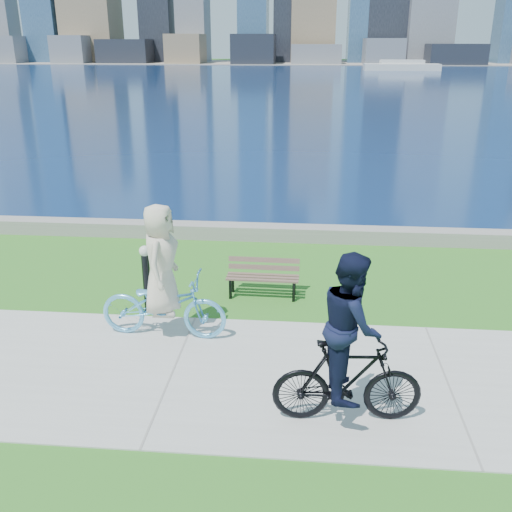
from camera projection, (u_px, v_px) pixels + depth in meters
The scene contains 10 objects.
ground at pixel (448, 386), 8.12m from camera, with size 320.00×320.00×0.00m, color #286A1C.
concrete_path at pixel (448, 385), 8.12m from camera, with size 80.00×3.50×0.02m, color #ADADA7.
seawall at pixel (392, 236), 13.84m from camera, with size 90.00×0.50×0.35m, color gray.
bay_water at pixel (326, 78), 75.20m from camera, with size 320.00×131.00×0.01m, color #0B2149.
far_shore at pixel (320, 63), 129.22m from camera, with size 320.00×30.00×0.12m, color gray.
ferry_far at pixel (402, 66), 95.11m from camera, with size 12.43×3.55×1.69m.
park_bench at pixel (263, 274), 10.89m from camera, with size 1.38×0.50×0.71m.
bollard_lamp at pixel (146, 273), 10.21m from camera, with size 0.20×0.20×1.23m.
cyclist_woman at pixel (162, 289), 9.21m from camera, with size 0.82×2.12×2.25m.
cyclist_man at pixel (349, 354), 7.05m from camera, with size 0.76×1.93×2.30m.
Camera 1 is at (-2.11, -7.16, 4.61)m, focal length 40.00 mm.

